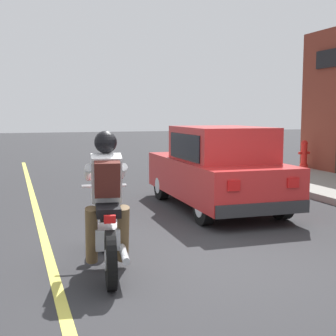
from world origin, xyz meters
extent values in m
plane|color=#2B2B2D|center=(0.00, 0.00, 0.00)|extent=(80.00, 80.00, 0.00)
cube|color=#D1C64C|center=(-1.80, 3.00, 0.00)|extent=(0.12, 19.80, 0.01)
cylinder|color=black|center=(-1.08, 0.96, 0.31)|extent=(0.19, 0.63, 0.62)
cylinder|color=silver|center=(-1.08, 0.96, 0.31)|extent=(0.15, 0.23, 0.22)
cylinder|color=black|center=(-1.27, -0.43, 0.31)|extent=(0.19, 0.63, 0.62)
cylinder|color=silver|center=(-1.27, -0.43, 0.31)|extent=(0.15, 0.23, 0.22)
cube|color=silver|center=(-1.18, 0.21, 0.39)|extent=(0.33, 0.44, 0.24)
ellipsoid|color=#B21919|center=(-1.15, 0.46, 0.80)|extent=(0.37, 0.56, 0.24)
cube|color=black|center=(-1.21, -0.01, 0.76)|extent=(0.34, 0.59, 0.10)
cylinder|color=silver|center=(-1.09, 0.86, 0.62)|extent=(0.11, 0.33, 0.68)
cylinder|color=silver|center=(-1.11, 0.74, 0.91)|extent=(0.56, 0.12, 0.04)
sphere|color=silver|center=(-1.08, 0.91, 0.79)|extent=(0.16, 0.16, 0.16)
cylinder|color=silver|center=(-1.08, -0.20, 0.29)|extent=(0.16, 0.56, 0.08)
cube|color=red|center=(-1.26, -0.38, 0.73)|extent=(0.13, 0.08, 0.08)
cylinder|color=brown|center=(-1.37, 0.17, 0.43)|extent=(0.19, 0.37, 0.71)
cylinder|color=brown|center=(-1.01, 0.12, 0.43)|extent=(0.19, 0.37, 0.71)
cube|color=silver|center=(-1.19, 0.16, 1.08)|extent=(0.38, 0.37, 0.57)
cylinder|color=silver|center=(-1.35, 0.43, 1.12)|extent=(0.16, 0.53, 0.26)
cylinder|color=silver|center=(-0.96, 0.37, 1.12)|extent=(0.16, 0.53, 0.26)
sphere|color=black|center=(-1.18, 0.22, 1.49)|extent=(0.26, 0.26, 0.26)
cube|color=#4C1E19|center=(-1.21, 0.01, 1.10)|extent=(0.31, 0.28, 0.42)
cylinder|color=black|center=(0.78, 4.25, 0.30)|extent=(0.19, 0.60, 0.60)
cylinder|color=silver|center=(0.78, 4.25, 0.30)|extent=(0.21, 0.33, 0.33)
cylinder|color=black|center=(2.22, 4.22, 0.30)|extent=(0.19, 0.60, 0.60)
cylinder|color=silver|center=(2.22, 4.22, 0.30)|extent=(0.21, 0.33, 0.33)
cylinder|color=black|center=(0.74, 1.85, 0.30)|extent=(0.19, 0.60, 0.60)
cylinder|color=silver|center=(0.74, 1.85, 0.30)|extent=(0.21, 0.33, 0.33)
cylinder|color=black|center=(2.18, 1.82, 0.30)|extent=(0.19, 0.60, 0.60)
cylinder|color=silver|center=(2.18, 1.82, 0.30)|extent=(0.21, 0.33, 0.33)
cube|color=red|center=(1.48, 3.03, 0.60)|extent=(1.71, 3.73, 0.70)
cube|color=red|center=(1.48, 2.78, 1.24)|extent=(1.48, 1.93, 0.66)
cube|color=black|center=(1.49, 3.65, 1.19)|extent=(1.33, 0.37, 0.51)
cube|color=black|center=(0.75, 2.80, 1.22)|extent=(0.06, 1.52, 0.46)
cube|color=black|center=(2.20, 2.77, 1.22)|extent=(0.06, 1.52, 0.46)
cube|color=silver|center=(1.01, 4.90, 0.72)|extent=(0.24, 0.04, 0.14)
cube|color=red|center=(0.94, 1.18, 0.74)|extent=(0.20, 0.04, 0.16)
cube|color=silver|center=(2.03, 4.88, 0.72)|extent=(0.24, 0.04, 0.14)
cube|color=red|center=(1.95, 1.16, 0.74)|extent=(0.20, 0.04, 0.16)
cube|color=#28282B|center=(1.52, 4.86, 0.35)|extent=(1.61, 0.15, 0.20)
cube|color=#28282B|center=(1.44, 1.20, 0.35)|extent=(1.61, 0.15, 0.20)
cylinder|color=red|center=(6.06, 6.78, 0.22)|extent=(0.24, 0.24, 0.16)
cylinder|color=red|center=(6.06, 6.78, 0.59)|extent=(0.18, 0.18, 0.58)
sphere|color=red|center=(6.06, 6.78, 0.92)|extent=(0.20, 0.20, 0.20)
cylinder|color=red|center=(5.93, 6.78, 0.64)|extent=(0.10, 0.08, 0.08)
cylinder|color=red|center=(6.19, 6.78, 0.64)|extent=(0.10, 0.08, 0.08)
camera|label=1|loc=(-2.20, -5.06, 1.82)|focal=50.00mm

